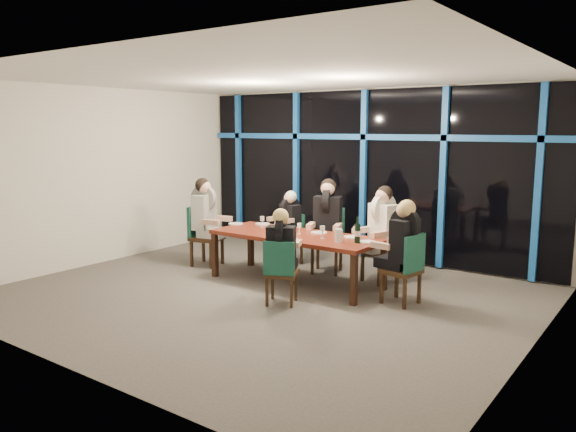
{
  "coord_description": "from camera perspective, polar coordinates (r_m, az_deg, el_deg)",
  "views": [
    {
      "loc": [
        4.71,
        -5.94,
        2.33
      ],
      "look_at": [
        0.0,
        0.6,
        1.05
      ],
      "focal_mm": 35.0,
      "sensor_mm": 36.0,
      "label": 1
    }
  ],
  "objects": [
    {
      "name": "wine_glass_c",
      "position": [
        8.04,
        3.52,
        -1.36
      ],
      "size": [
        0.07,
        0.07,
        0.18
      ],
      "color": "silver",
      "rests_on": "dining_table"
    },
    {
      "name": "wine_glass_e",
      "position": [
        8.05,
        6.88,
        -1.4
      ],
      "size": [
        0.07,
        0.07,
        0.18
      ],
      "color": "silver",
      "rests_on": "dining_table"
    },
    {
      "name": "plate_far_left",
      "position": [
        9.22,
        -2.63,
        -0.8
      ],
      "size": [
        0.24,
        0.24,
        0.01
      ],
      "primitive_type": "cylinder",
      "color": "white",
      "rests_on": "dining_table"
    },
    {
      "name": "chair_far_mid",
      "position": [
        9.13,
        4.11,
        -2.07
      ],
      "size": [
        0.61,
        0.61,
        1.03
      ],
      "rotation": [
        0.0,
        0.0,
        0.34
      ],
      "color": "#321E10",
      "rests_on": "ground"
    },
    {
      "name": "chair_end_left",
      "position": [
        9.63,
        -8.72,
        -1.64
      ],
      "size": [
        0.56,
        0.56,
        1.02
      ],
      "rotation": [
        0.0,
        0.0,
        1.79
      ],
      "color": "#321E10",
      "rests_on": "ground"
    },
    {
      "name": "wine_glass_b",
      "position": [
        8.38,
        1.16,
        -1.04
      ],
      "size": [
        0.06,
        0.06,
        0.16
      ],
      "color": "silver",
      "rests_on": "dining_table"
    },
    {
      "name": "plate_end_left",
      "position": [
        9.26,
        -5.22,
        -0.8
      ],
      "size": [
        0.24,
        0.24,
        0.01
      ],
      "primitive_type": "cylinder",
      "color": "white",
      "rests_on": "dining_table"
    },
    {
      "name": "diner_near_mid",
      "position": [
        7.37,
        -0.66,
        -2.63
      ],
      "size": [
        0.55,
        0.6,
        0.86
      ],
      "rotation": [
        0.0,
        0.0,
        3.57
      ],
      "color": "black",
      "rests_on": "ground"
    },
    {
      "name": "plate_end_right",
      "position": [
        7.85,
        8.05,
        -2.62
      ],
      "size": [
        0.24,
        0.24,
        0.01
      ],
      "primitive_type": "cylinder",
      "color": "white",
      "rests_on": "dining_table"
    },
    {
      "name": "wine_glass_d",
      "position": [
        8.94,
        -2.64,
        -0.33
      ],
      "size": [
        0.07,
        0.07,
        0.18
      ],
      "color": "silver",
      "rests_on": "dining_table"
    },
    {
      "name": "diner_far_mid",
      "position": [
        8.97,
        4.02,
        0.39
      ],
      "size": [
        0.62,
        0.71,
        1.01
      ],
      "rotation": [
        0.0,
        0.0,
        0.34
      ],
      "color": "black",
      "rests_on": "ground"
    },
    {
      "name": "diner_end_left",
      "position": [
        9.52,
        -8.34,
        0.7
      ],
      "size": [
        0.68,
        0.57,
        0.99
      ],
      "rotation": [
        0.0,
        0.0,
        1.79
      ],
      "color": "black",
      "rests_on": "ground"
    },
    {
      "name": "chair_far_left",
      "position": [
        9.66,
        0.39,
        -2.01
      ],
      "size": [
        0.49,
        0.49,
        0.86
      ],
      "rotation": [
        0.0,
        0.0,
        -0.25
      ],
      "color": "#321E10",
      "rests_on": "ground"
    },
    {
      "name": "room",
      "position": [
        7.59,
        -2.67,
        6.71
      ],
      "size": [
        7.04,
        7.0,
        3.02
      ],
      "color": "#5D5852",
      "rests_on": "ground"
    },
    {
      "name": "chair_end_right",
      "position": [
        7.55,
        11.97,
        -4.94
      ],
      "size": [
        0.5,
        0.5,
        0.96
      ],
      "rotation": [
        0.0,
        0.0,
        4.57
      ],
      "color": "#321E10",
      "rests_on": "ground"
    },
    {
      "name": "tea_light",
      "position": [
        8.26,
        -0.34,
        -1.9
      ],
      "size": [
        0.05,
        0.05,
        0.03
      ],
      "primitive_type": "cylinder",
      "color": "#F69D49",
      "rests_on": "dining_table"
    },
    {
      "name": "dining_table",
      "position": [
        8.39,
        0.8,
        -2.31
      ],
      "size": [
        2.6,
        1.0,
        0.75
      ],
      "color": "maroon",
      "rests_on": "ground"
    },
    {
      "name": "diner_far_right",
      "position": [
        8.51,
        9.46,
        -0.41
      ],
      "size": [
        0.61,
        0.68,
        0.97
      ],
      "rotation": [
        0.0,
        0.0,
        -0.35
      ],
      "color": "silver",
      "rests_on": "ground"
    },
    {
      "name": "diner_far_left",
      "position": [
        9.56,
        0.06,
        -0.05
      ],
      "size": [
        0.49,
        0.58,
        0.84
      ],
      "rotation": [
        0.0,
        0.0,
        -0.25
      ],
      "color": "black",
      "rests_on": "ground"
    },
    {
      "name": "plate_far_mid",
      "position": [
        8.47,
        3.18,
        -1.69
      ],
      "size": [
        0.24,
        0.24,
        0.01
      ],
      "primitive_type": "cylinder",
      "color": "white",
      "rests_on": "dining_table"
    },
    {
      "name": "diner_end_right",
      "position": [
        7.51,
        11.55,
        -2.03
      ],
      "size": [
        0.63,
        0.51,
        0.93
      ],
      "rotation": [
        0.0,
        0.0,
        4.57
      ],
      "color": "black",
      "rests_on": "ground"
    },
    {
      "name": "chair_far_right",
      "position": [
        8.64,
        9.8,
        -2.95
      ],
      "size": [
        0.6,
        0.6,
        1.0
      ],
      "rotation": [
        0.0,
        0.0,
        -0.35
      ],
      "color": "#321E10",
      "rests_on": "ground"
    },
    {
      "name": "plate_far_right",
      "position": [
        8.17,
        6.54,
        -2.13
      ],
      "size": [
        0.24,
        0.24,
        0.01
      ],
      "primitive_type": "cylinder",
      "color": "white",
      "rests_on": "dining_table"
    },
    {
      "name": "water_pitcher",
      "position": [
        7.79,
        5.16,
        -2.0
      ],
      "size": [
        0.12,
        0.1,
        0.19
      ],
      "rotation": [
        0.0,
        0.0,
        0.18
      ],
      "color": "white",
      "rests_on": "dining_table"
    },
    {
      "name": "plate_near_mid",
      "position": [
        7.93,
        0.19,
        -2.42
      ],
      "size": [
        0.24,
        0.24,
        0.01
      ],
      "primitive_type": "cylinder",
      "color": "white",
      "rests_on": "dining_table"
    },
    {
      "name": "wine_bottle",
      "position": [
        7.78,
        7.06,
        -1.71
      ],
      "size": [
        0.08,
        0.08,
        0.36
      ],
      "rotation": [
        0.0,
        0.0,
        -0.1
      ],
      "color": "black",
      "rests_on": "dining_table"
    },
    {
      "name": "window_wall",
      "position": [
        10.07,
        7.85,
        4.5
      ],
      "size": [
        6.86,
        0.43,
        2.94
      ],
      "color": "black",
      "rests_on": "ground"
    },
    {
      "name": "chair_near_mid",
      "position": [
        7.38,
        -0.77,
        -5.42
      ],
      "size": [
        0.54,
        0.54,
        0.88
      ],
      "rotation": [
        0.0,
        0.0,
        3.57
      ],
      "color": "#321E10",
      "rests_on": "ground"
    },
    {
      "name": "wine_glass_a",
      "position": [
        8.34,
        -1.15,
        -0.9
      ],
      "size": [
        0.08,
        0.08,
        0.2
      ],
      "color": "white",
      "rests_on": "dining_table"
    }
  ]
}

